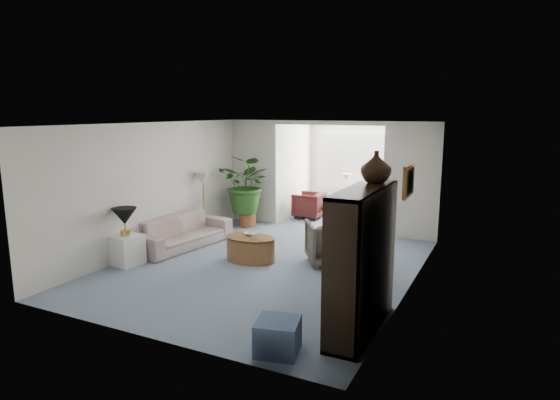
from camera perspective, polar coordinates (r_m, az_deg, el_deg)
The scene contains 26 objects.
floor at distance 8.51m, azimuth -1.81°, elevation -7.97°, with size 6.00×6.00×0.00m, color gray.
sunroom_floor at distance 12.15m, azimuth 7.33°, elevation -2.35°, with size 2.60×2.60×0.00m, color gray.
back_pier_left at distance 11.70m, azimuth -3.15°, elevation 3.44°, with size 1.20×0.12×2.50m, color beige.
back_pier_right at distance 10.39m, azimuth 15.45°, elevation 2.15°, with size 1.20×0.12×2.50m, color beige.
back_header at distance 10.81m, azimuth 5.72°, elevation 9.19°, with size 2.60×0.12×0.10m, color beige.
window_pane at distance 12.93m, azimuth 9.05°, elevation 4.69°, with size 2.20×0.02×1.50m, color white.
window_blinds at distance 12.90m, azimuth 9.01°, elevation 4.67°, with size 2.20×0.02×1.50m, color white.
framed_picture at distance 7.21m, azimuth 15.26°, elevation 2.16°, with size 0.04×0.50×0.40m, color beige.
sofa at distance 9.82m, azimuth -11.63°, elevation -3.73°, with size 2.15×0.84×0.63m, color beige.
end_table at distance 8.98m, azimuth -17.93°, elevation -5.71°, with size 0.49×0.49×0.53m, color white.
table_lamp at distance 8.83m, azimuth -18.16°, elevation -1.86°, with size 0.44×0.44×0.30m, color black.
floor_lamp at distance 10.64m, azimuth -9.24°, elevation 2.60°, with size 0.36×0.36×0.28m, color beige.
coffee_table at distance 8.78m, azimuth -3.57°, elevation -5.85°, with size 0.95×0.95×0.45m, color #935D35.
coffee_bowl at distance 8.82m, azimuth -3.55°, elevation -4.07°, with size 0.23×0.23×0.06m, color silver.
coffee_cup at distance 8.55m, azimuth -3.05°, elevation -4.40°, with size 0.10×0.10×0.10m, color silver.
wingback_chair at distance 8.64m, azimuth 6.13°, elevation -5.06°, with size 0.83×0.85×0.77m, color #584F45.
side_table_dark at distance 8.74m, azimuth 11.13°, elevation -5.68°, with size 0.48×0.38×0.58m, color black.
entertainment_cabinet at distance 5.98m, azimuth 9.80°, elevation -7.19°, with size 0.43×1.63×1.81m, color black.
cabinet_urn at distance 6.22m, azimuth 11.44°, elevation 3.91°, with size 0.39×0.39×0.41m, color black.
ottoman at distance 5.63m, azimuth -0.27°, elevation -16.02°, with size 0.48×0.48×0.38m, color slate.
plant_pot at distance 11.40m, azimuth -3.90°, elevation -2.32°, with size 0.40×0.40×0.32m, color #9B4C2D.
house_plant at distance 11.24m, azimuth -3.96°, elevation 1.92°, with size 1.25×1.08×1.39m, color #28561D.
sunroom_chair_blue at distance 11.74m, azimuth 10.25°, elevation -1.12°, with size 0.76×0.78×0.71m, color slate.
sunroom_chair_maroon at distance 12.23m, azimuth 3.49°, elevation -0.62°, with size 0.70×0.72×0.66m, color #521C20.
sunroom_table at distance 12.67m, azimuth 7.93°, elevation -0.47°, with size 0.48×0.37×0.59m, color #935D35.
shelf_clutter at distance 5.82m, azimuth 9.02°, elevation -5.74°, with size 0.30×1.12×1.06m.
Camera 1 is at (3.81, -7.11, 2.72)m, focal length 30.50 mm.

